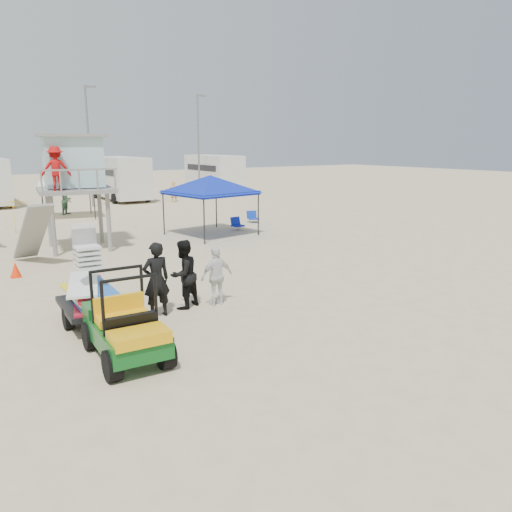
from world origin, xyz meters
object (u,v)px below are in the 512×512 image
man_left (156,280)px  canopy_blue (210,178)px  surf_trailer (91,290)px  lifeguard_tower (71,166)px  utility_cart (124,320)px

man_left → canopy_blue: size_ratio=0.50×
surf_trailer → lifeguard_tower: (2.02, 9.28, 2.48)m
surf_trailer → canopy_blue: 12.28m
canopy_blue → lifeguard_tower: bearing=177.6°
man_left → lifeguard_tower: bearing=-92.3°
man_left → canopy_blue: canopy_blue is taller
utility_cart → surf_trailer: (0.00, 2.33, 0.05)m
utility_cart → man_left: size_ratio=1.25×
utility_cart → man_left: 2.54m
surf_trailer → canopy_blue: canopy_blue is taller
canopy_blue → surf_trailer: bearing=-132.0°
surf_trailer → utility_cart: bearing=-90.0°
man_left → canopy_blue: 11.56m
surf_trailer → lifeguard_tower: lifeguard_tower is taller
utility_cart → surf_trailer: surf_trailer is taller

